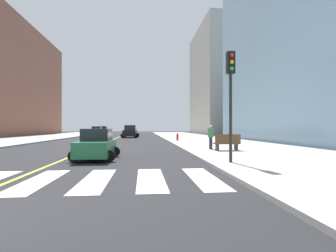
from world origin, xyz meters
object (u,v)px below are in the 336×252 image
Objects in this scene: traffic_light_near_corner at (231,85)px; car_yellow_nearest at (103,131)px; fire_hydrant at (177,137)px; car_black_second at (130,132)px; pedestrian_waiting_east at (211,136)px; car_green_fourth at (97,145)px; car_blue_third at (97,131)px; park_bench at (227,143)px.

car_yellow_nearest is at bearing -75.48° from traffic_light_near_corner.
car_black_second is at bearing 115.45° from fire_hydrant.
pedestrian_waiting_east is (14.53, -45.24, 0.18)m from car_yellow_nearest.
car_green_fourth is 0.74× the size of traffic_light_near_corner.
pedestrian_waiting_east is (7.11, -25.88, 0.14)m from car_black_second.
car_blue_third is 2.39× the size of park_bench.
car_blue_third reaches higher than car_green_fourth.
car_black_second is 5.37× the size of fire_hydrant.
pedestrian_waiting_east is at bearing -97.65° from traffic_light_near_corner.
car_green_fourth is at bearing -111.62° from fire_hydrant.
car_black_second is at bearing 41.30° from pedestrian_waiting_east.
fire_hydrant is (-0.79, 12.60, -0.54)m from pedestrian_waiting_east.
car_yellow_nearest is 9.97m from car_blue_third.
car_black_second is at bearing -79.47° from traffic_light_near_corner.
car_black_second reaches higher than car_blue_third.
car_black_second is at bearing -89.90° from car_green_fourth.
car_yellow_nearest is 0.95× the size of car_black_second.
car_blue_third is 0.87× the size of traffic_light_near_corner.
car_yellow_nearest is at bearing 15.54° from park_bench.
car_yellow_nearest is 54.20m from traffic_light_near_corner.
fire_hydrant is (6.66, 16.80, -0.20)m from car_green_fourth.
traffic_light_near_corner is at bearing -90.51° from fire_hydrant.
traffic_light_near_corner is 20.01m from fire_hydrant.
pedestrian_waiting_east reaches higher than fire_hydrant.
traffic_light_near_corner reaches higher than car_yellow_nearest.
pedestrian_waiting_east is at bearing 107.85° from car_black_second.
traffic_light_near_corner is (6.48, -2.97, 2.89)m from car_green_fourth.
car_green_fourth is 4.20× the size of fire_hydrant.
car_blue_third is at bearing 120.71° from fire_hydrant.
pedestrian_waiting_east reaches higher than park_bench.
car_green_fourth is at bearing 91.85° from car_black_second.
car_yellow_nearest reaches higher than pedestrian_waiting_east.
park_bench is (15.05, -36.56, -0.21)m from car_blue_third.
traffic_light_near_corner is (6.14, -33.05, 2.69)m from car_black_second.
car_yellow_nearest is at bearing 92.80° from car_blue_third.
pedestrian_waiting_east is (14.25, -35.27, 0.21)m from car_blue_third.
traffic_light_near_corner reaches higher than pedestrian_waiting_east.
pedestrian_waiting_east is (7.44, 4.19, 0.34)m from car_green_fourth.
car_green_fourth is at bearing -24.62° from traffic_light_near_corner.
car_blue_third is 39.54m from park_bench.
car_blue_third is at bearing -50.23° from car_black_second.
fire_hydrant is (13.75, -32.63, -0.36)m from car_yellow_nearest.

